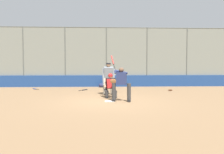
% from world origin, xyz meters
% --- Properties ---
extents(ground_plane, '(160.00, 160.00, 0.00)m').
position_xyz_m(ground_plane, '(0.00, 0.00, 0.00)').
color(ground_plane, '#93704C').
extents(home_plate_marker, '(0.43, 0.43, 0.01)m').
position_xyz_m(home_plate_marker, '(0.00, 0.00, 0.01)').
color(home_plate_marker, white).
rests_on(home_plate_marker, ground_plane).
extents(backstop_fence, '(18.99, 0.08, 4.57)m').
position_xyz_m(backstop_fence, '(0.00, -7.04, 2.37)').
color(backstop_fence, '#515651').
rests_on(backstop_fence, ground_plane).
extents(padding_wall, '(18.53, 0.18, 0.87)m').
position_xyz_m(padding_wall, '(0.00, -6.94, 0.43)').
color(padding_wall, navy).
rests_on(padding_wall, ground_plane).
extents(bleachers_beyond, '(13.24, 1.95, 1.16)m').
position_xyz_m(bleachers_beyond, '(0.11, -9.19, 0.38)').
color(bleachers_beyond, slate).
rests_on(bleachers_beyond, ground_plane).
extents(batter_at_plate, '(0.89, 0.77, 2.09)m').
position_xyz_m(batter_at_plate, '(-0.52, 0.10, 0.84)').
color(batter_at_plate, '#333333').
rests_on(batter_at_plate, ground_plane).
extents(catcher_behind_plate, '(0.67, 0.78, 1.23)m').
position_xyz_m(catcher_behind_plate, '(-0.09, -1.13, 0.64)').
color(catcher_behind_plate, '#333333').
rests_on(catcher_behind_plate, ground_plane).
extents(umpire_home, '(0.72, 0.43, 1.77)m').
position_xyz_m(umpire_home, '(-0.02, -2.19, 0.96)').
color(umpire_home, gray).
rests_on(umpire_home, ground_plane).
extents(spare_bat_near_backstop, '(0.52, 0.78, 0.07)m').
position_xyz_m(spare_bat_near_backstop, '(1.51, -4.47, 0.03)').
color(spare_bat_near_backstop, black).
rests_on(spare_bat_near_backstop, ground_plane).
extents(spare_bat_by_padding, '(0.60, 0.69, 0.07)m').
position_xyz_m(spare_bat_by_padding, '(4.92, -5.21, 0.03)').
color(spare_bat_by_padding, black).
rests_on(spare_bat_by_padding, ground_plane).
extents(fielding_glove_on_dirt, '(0.27, 0.21, 0.10)m').
position_xyz_m(fielding_glove_on_dirt, '(-4.03, -3.92, 0.05)').
color(fielding_glove_on_dirt, '#56331E').
rests_on(fielding_glove_on_dirt, ground_plane).
extents(equipment_bag_dugout_side, '(1.12, 0.30, 0.30)m').
position_xyz_m(equipment_bag_dugout_side, '(0.03, -6.40, 0.15)').
color(equipment_bag_dugout_side, navy).
rests_on(equipment_bag_dugout_side, ground_plane).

